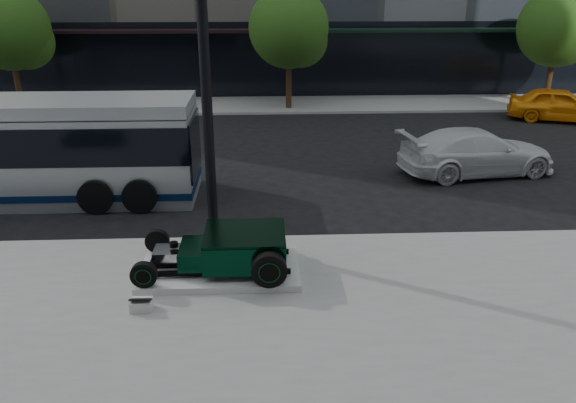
{
  "coord_description": "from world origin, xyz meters",
  "views": [
    {
      "loc": [
        -0.29,
        -14.6,
        6.01
      ],
      "look_at": [
        0.26,
        -2.44,
        1.2
      ],
      "focal_mm": 35.0,
      "sensor_mm": 36.0,
      "label": 1
    }
  ],
  "objects_px": {
    "lamppost": "(206,90)",
    "white_sedan": "(477,152)",
    "hot_rod": "(235,248)",
    "yellow_taxi": "(560,105)"
  },
  "relations": [
    {
      "from": "hot_rod",
      "to": "yellow_taxi",
      "type": "distance_m",
      "value": 19.86
    },
    {
      "from": "hot_rod",
      "to": "white_sedan",
      "type": "xyz_separation_m",
      "value": [
        7.67,
        6.71,
        0.05
      ]
    },
    {
      "from": "lamppost",
      "to": "yellow_taxi",
      "type": "relative_size",
      "value": 1.8
    },
    {
      "from": "hot_rod",
      "to": "lamppost",
      "type": "distance_m",
      "value": 3.53
    },
    {
      "from": "lamppost",
      "to": "white_sedan",
      "type": "height_order",
      "value": "lamppost"
    },
    {
      "from": "lamppost",
      "to": "yellow_taxi",
      "type": "distance_m",
      "value": 19.43
    },
    {
      "from": "white_sedan",
      "to": "lamppost",
      "type": "bearing_deg",
      "value": 112.0
    },
    {
      "from": "lamppost",
      "to": "white_sedan",
      "type": "distance_m",
      "value": 10.16
    },
    {
      "from": "hot_rod",
      "to": "white_sedan",
      "type": "relative_size",
      "value": 0.63
    },
    {
      "from": "hot_rod",
      "to": "white_sedan",
      "type": "distance_m",
      "value": 10.19
    }
  ]
}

